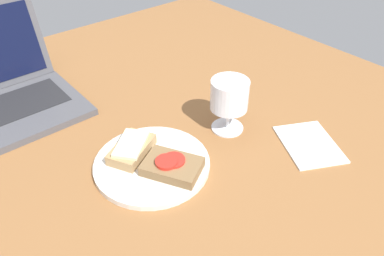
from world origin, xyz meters
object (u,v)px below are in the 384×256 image
Objects in this scene: sandwich_with_tomato at (172,166)px; plate at (152,164)px; sandwich_with_cheese at (132,148)px; wine_glass at (229,97)px; laptop at (2,93)px; napkin at (309,144)px.

plate is at bearing 109.33° from sandwich_with_tomato.
sandwich_with_cheese reaches higher than sandwich_with_tomato.
plate is 1.77× the size of sandwich_with_tomato.
wine_glass reaches higher than plate.
laptop is (-17.27, 45.31, 2.00)cm from sandwich_with_tomato.
laptop is at bearing 128.87° from napkin.
plate is 5.40cm from sandwich_with_cheese.
laptop is (-36.53, 41.31, -4.28)cm from wine_glass.
napkin is at bearing -51.13° from laptop.
laptop reaches higher than wine_glass.
wine_glass is at bearing -48.51° from laptop.
napkin is at bearing -28.60° from plate.
laptop is at bearing 111.23° from sandwich_with_cheese.
sandwich_with_tomato is at bearing -69.13° from laptop.
sandwich_with_tomato is 0.91× the size of napkin.
plate is at bearing -68.96° from laptop.
sandwich_with_cheese is at bearing 109.55° from plate.
wine_glass is at bearing 11.73° from sandwich_with_tomato.
sandwich_with_tomato is at bearing 157.48° from napkin.
wine_glass reaches higher than sandwich_with_tomato.
sandwich_with_cheese is 0.38× the size of laptop.
wine_glass is at bearing -1.83° from plate.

